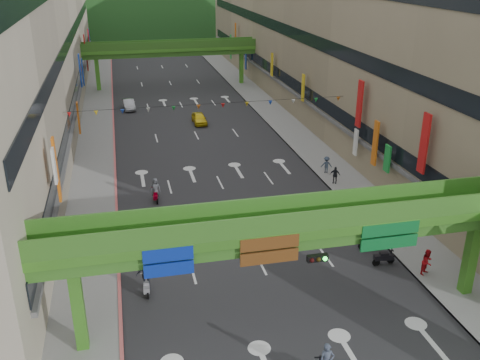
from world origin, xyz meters
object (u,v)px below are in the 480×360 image
at_px(scooter_rider_mid, 250,227).
at_px(pedestrian_red, 427,264).
at_px(overpass_near, 313,240).
at_px(car_silver, 129,105).
at_px(car_yellow, 199,118).

height_order(scooter_rider_mid, pedestrian_red, scooter_rider_mid).
relative_size(overpass_near, scooter_rider_mid, 15.24).
xyz_separation_m(overpass_near, car_silver, (-7.93, 47.76, -4.54)).
height_order(car_silver, car_yellow, car_silver).
xyz_separation_m(scooter_rider_mid, car_yellow, (0.90, 29.20, -0.28)).
height_order(car_silver, pedestrian_red, pedestrian_red).
xyz_separation_m(scooter_rider_mid, car_silver, (-7.14, 37.80, -0.27)).
xyz_separation_m(car_silver, car_yellow, (8.05, -8.59, -0.01)).
bearing_deg(overpass_near, pedestrian_red, 17.93).
relative_size(car_yellow, pedestrian_red, 2.25).
bearing_deg(scooter_rider_mid, overpass_near, -85.45).
height_order(overpass_near, car_yellow, overpass_near).
xyz_separation_m(overpass_near, car_yellow, (0.11, 39.17, -4.55)).
xyz_separation_m(car_silver, pedestrian_red, (16.80, -44.89, 0.19)).
xyz_separation_m(overpass_near, pedestrian_red, (8.87, 2.87, -4.36)).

